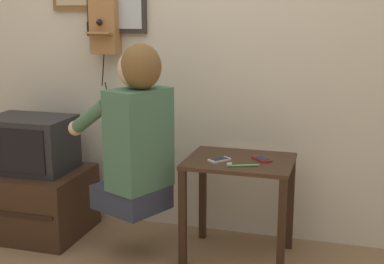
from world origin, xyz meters
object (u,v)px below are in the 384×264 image
object	(u,v)px
cell_phone_held	(219,160)
cell_phone_spare	(261,159)
wall_phone_antique	(105,26)
toothbrush	(241,165)
person	(136,131)
television	(30,144)

from	to	relation	value
cell_phone_held	cell_phone_spare	bearing A→B (deg)	58.05
wall_phone_antique	toothbrush	distance (m)	1.29
person	toothbrush	bearing A→B (deg)	-62.25
wall_phone_antique	cell_phone_spare	xyz separation A→B (m)	(1.07, -0.28, -0.72)
television	wall_phone_antique	size ratio (longest dim) A/B	0.69
cell_phone_spare	toothbrush	distance (m)	0.18
person	cell_phone_spare	bearing A→B (deg)	-49.79
cell_phone_held	cell_phone_spare	xyz separation A→B (m)	(0.22, 0.08, 0.00)
wall_phone_antique	cell_phone_held	size ratio (longest dim) A/B	5.67
cell_phone_held	toothbrush	bearing A→B (deg)	8.82
toothbrush	wall_phone_antique	bearing A→B (deg)	43.76
person	television	bearing A→B (deg)	101.18
cell_phone_held	cell_phone_spare	world-z (taller)	same
person	cell_phone_held	distance (m)	0.49
wall_phone_antique	toothbrush	bearing A→B (deg)	-23.97
cell_phone_spare	toothbrush	size ratio (longest dim) A/B	0.79
television	cell_phone_spare	size ratio (longest dim) A/B	3.99
television	cell_phone_held	xyz separation A→B (m)	(1.25, -0.06, 0.01)
person	toothbrush	size ratio (longest dim) A/B	5.71
person	wall_phone_antique	size ratio (longest dim) A/B	1.24
cell_phone_spare	television	bearing A→B (deg)	137.40
wall_phone_antique	cell_phone_spare	world-z (taller)	wall_phone_antique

